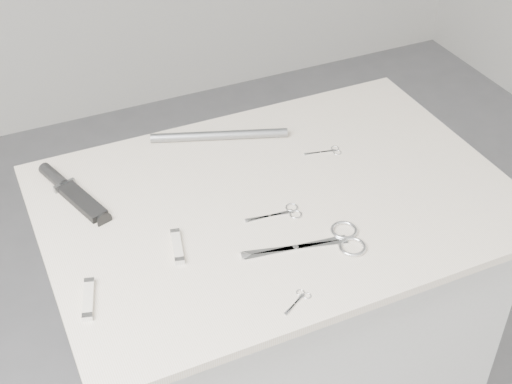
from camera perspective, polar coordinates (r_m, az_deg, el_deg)
name	(u,v)px	position (r m, az deg, el deg)	size (l,w,h in m)	color
plinth	(275,340)	(1.86, 1.50, -11.78)	(0.90, 0.60, 0.90)	silver
display_board	(278,200)	(1.54, 1.78, -0.67)	(1.00, 0.70, 0.02)	beige
large_shears	(330,242)	(1.43, 5.90, -3.98)	(0.25, 0.11, 0.01)	silver
embroidery_scissors_a	(283,213)	(1.49, 2.19, -1.71)	(0.12, 0.05, 0.00)	silver
embroidery_scissors_b	(328,151)	(1.68, 5.78, 3.25)	(0.09, 0.04, 0.00)	silver
tiny_scissors	(299,300)	(1.31, 3.43, -8.59)	(0.07, 0.05, 0.00)	silver
sheathed_knife	(69,190)	(1.59, -14.72, 0.18)	(0.11, 0.23, 0.03)	black
pocket_knife_a	(88,299)	(1.34, -13.26, -8.32)	(0.05, 0.10, 0.01)	beige
pocket_knife_b	(177,246)	(1.41, -6.31, -4.33)	(0.04, 0.10, 0.01)	beige
metal_rail	(219,135)	(1.71, -2.96, 4.55)	(0.02, 0.02, 0.33)	gray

